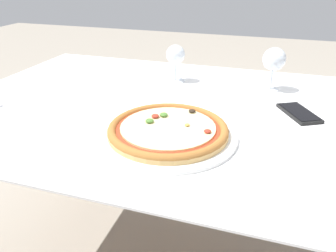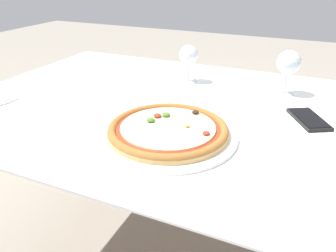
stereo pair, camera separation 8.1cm
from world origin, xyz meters
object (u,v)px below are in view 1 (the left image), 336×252
dining_table (184,130)px  wine_glass_far_left (175,56)px  wine_glass_far_right (274,60)px  pizza_plate (168,131)px  cell_phone (299,113)px

dining_table → wine_glass_far_left: size_ratio=10.86×
wine_glass_far_right → pizza_plate: bearing=-118.2°
wine_glass_far_left → cell_phone: (0.44, -0.19, -0.09)m
dining_table → wine_glass_far_left: bearing=113.1°
pizza_plate → wine_glass_far_left: size_ratio=2.59×
wine_glass_far_left → wine_glass_far_right: (0.35, 0.01, 0.01)m
wine_glass_far_right → cell_phone: size_ratio=0.94×
wine_glass_far_right → dining_table: bearing=-134.7°
wine_glass_far_left → wine_glass_far_right: 0.35m
pizza_plate → wine_glass_far_right: (0.24, 0.44, 0.09)m
dining_table → cell_phone: cell_phone is taller
pizza_plate → dining_table: bearing=92.2°
dining_table → cell_phone: 0.35m
pizza_plate → wine_glass_far_right: size_ratio=2.38×
wine_glass_far_right → cell_phone: bearing=-65.4°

